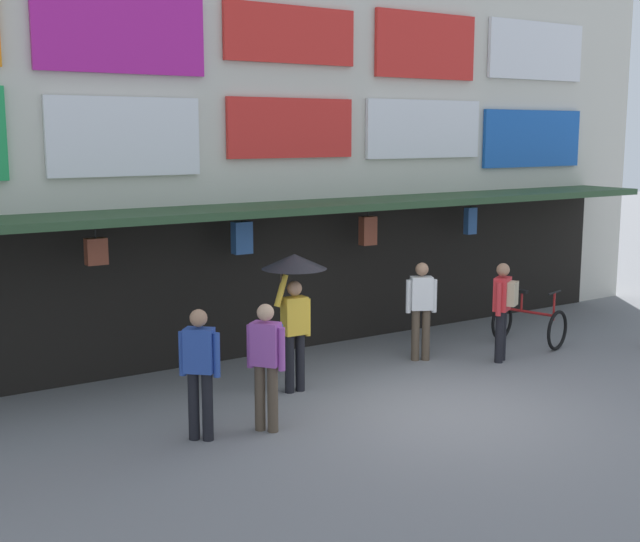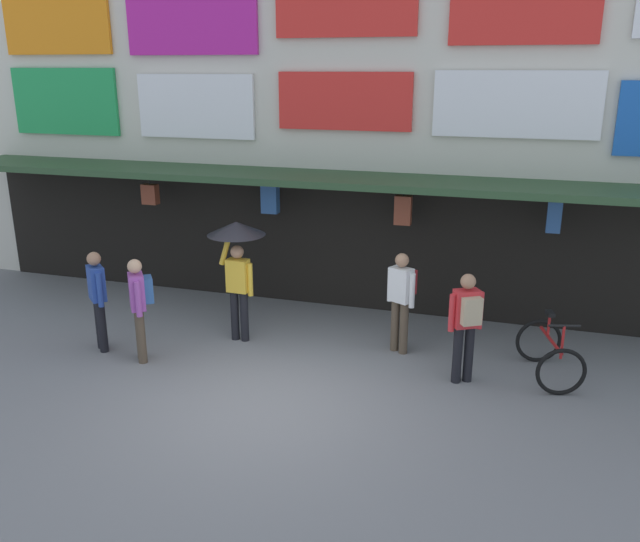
{
  "view_description": "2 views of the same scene",
  "coord_description": "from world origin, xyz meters",
  "px_view_note": "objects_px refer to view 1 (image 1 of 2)",
  "views": [
    {
      "loc": [
        -7.44,
        -8.37,
        3.82
      ],
      "look_at": [
        -0.47,
        2.33,
        1.69
      ],
      "focal_mm": 46.65,
      "sensor_mm": 36.0,
      "label": 1
    },
    {
      "loc": [
        3.1,
        -7.65,
        4.48
      ],
      "look_at": [
        0.0,
        2.47,
        1.17
      ],
      "focal_mm": 36.59,
      "sensor_mm": 36.0,
      "label": 2
    }
  ],
  "objects_px": {
    "pedestrian_with_umbrella": "(294,283)",
    "pedestrian_in_black": "(200,367)",
    "bicycle_parked": "(529,324)",
    "pedestrian_in_green": "(421,303)",
    "pedestrian_in_white": "(503,304)",
    "pedestrian_in_purple": "(267,357)"
  },
  "relations": [
    {
      "from": "pedestrian_with_umbrella",
      "to": "pedestrian_in_black",
      "type": "height_order",
      "value": "pedestrian_with_umbrella"
    },
    {
      "from": "bicycle_parked",
      "to": "pedestrian_in_green",
      "type": "bearing_deg",
      "value": 172.5
    },
    {
      "from": "pedestrian_in_green",
      "to": "pedestrian_in_white",
      "type": "bearing_deg",
      "value": -37.17
    },
    {
      "from": "pedestrian_in_black",
      "to": "pedestrian_in_white",
      "type": "bearing_deg",
      "value": 5.46
    },
    {
      "from": "pedestrian_with_umbrella",
      "to": "pedestrian_in_green",
      "type": "xyz_separation_m",
      "value": [
        2.7,
        0.34,
        -0.66
      ]
    },
    {
      "from": "bicycle_parked",
      "to": "pedestrian_in_white",
      "type": "relative_size",
      "value": 0.78
    },
    {
      "from": "pedestrian_in_green",
      "to": "pedestrian_in_white",
      "type": "distance_m",
      "value": 1.37
    },
    {
      "from": "pedestrian_in_green",
      "to": "pedestrian_in_purple",
      "type": "height_order",
      "value": "same"
    },
    {
      "from": "bicycle_parked",
      "to": "pedestrian_in_green",
      "type": "relative_size",
      "value": 0.78
    },
    {
      "from": "pedestrian_in_black",
      "to": "pedestrian_in_purple",
      "type": "height_order",
      "value": "same"
    },
    {
      "from": "pedestrian_in_black",
      "to": "pedestrian_in_purple",
      "type": "xyz_separation_m",
      "value": [
        0.87,
        -0.16,
        0.04
      ]
    },
    {
      "from": "pedestrian_in_black",
      "to": "pedestrian_in_white",
      "type": "distance_m",
      "value": 5.83
    },
    {
      "from": "pedestrian_with_umbrella",
      "to": "pedestrian_in_green",
      "type": "bearing_deg",
      "value": 7.22
    },
    {
      "from": "bicycle_parked",
      "to": "pedestrian_in_purple",
      "type": "distance_m",
      "value": 6.31
    },
    {
      "from": "pedestrian_in_green",
      "to": "pedestrian_in_purple",
      "type": "bearing_deg",
      "value": -158.21
    },
    {
      "from": "pedestrian_in_black",
      "to": "pedestrian_in_purple",
      "type": "relative_size",
      "value": 1.0
    },
    {
      "from": "pedestrian_in_black",
      "to": "pedestrian_in_green",
      "type": "height_order",
      "value": "same"
    },
    {
      "from": "bicycle_parked",
      "to": "pedestrian_in_white",
      "type": "xyz_separation_m",
      "value": [
        -1.22,
        -0.52,
        0.59
      ]
    },
    {
      "from": "pedestrian_with_umbrella",
      "to": "pedestrian_in_white",
      "type": "bearing_deg",
      "value": -7.3
    },
    {
      "from": "bicycle_parked",
      "to": "pedestrian_in_black",
      "type": "bearing_deg",
      "value": -171.26
    },
    {
      "from": "pedestrian_with_umbrella",
      "to": "pedestrian_in_green",
      "type": "distance_m",
      "value": 2.8
    },
    {
      "from": "bicycle_parked",
      "to": "pedestrian_in_green",
      "type": "distance_m",
      "value": 2.4
    }
  ]
}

